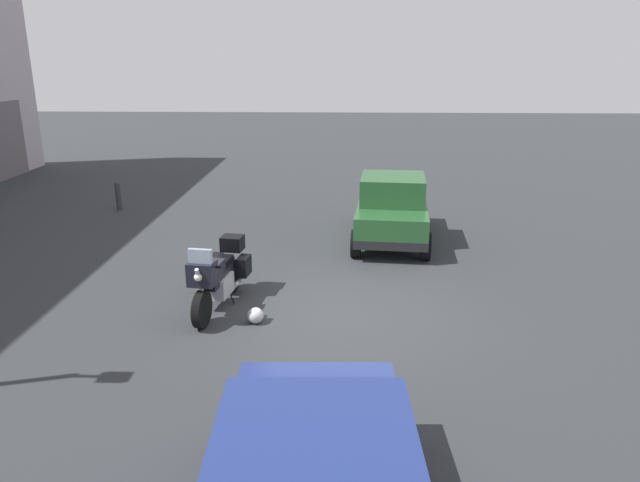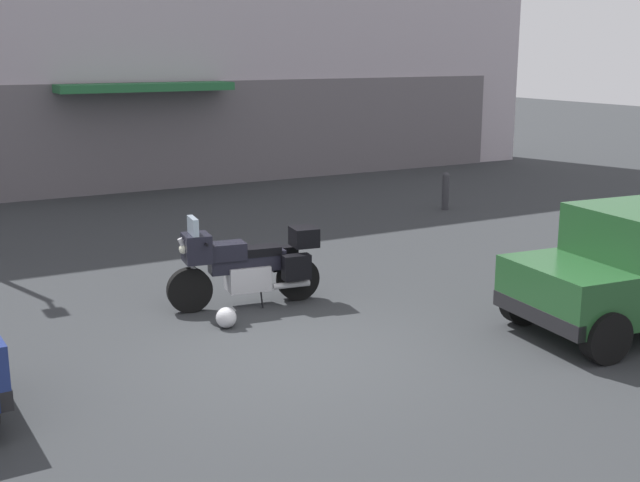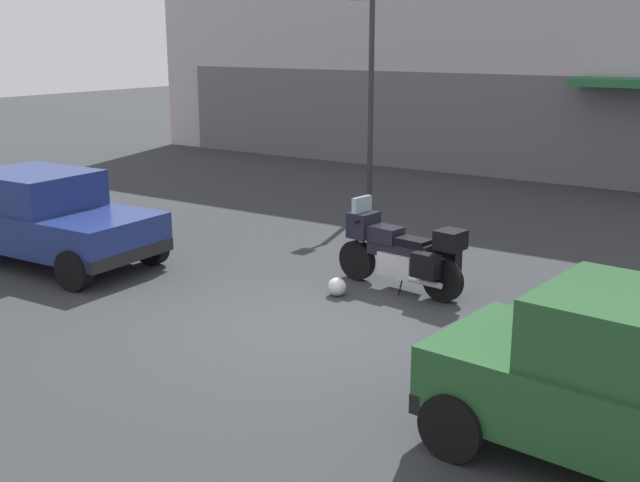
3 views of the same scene
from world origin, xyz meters
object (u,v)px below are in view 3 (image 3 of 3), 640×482
object	(u,v)px
helmet	(337,287)
streetlamp_curbside	(368,79)
motorcycle	(401,251)
car_sedan_far	(38,216)

from	to	relation	value
helmet	streetlamp_curbside	size ratio (longest dim) A/B	0.06
motorcycle	car_sedan_far	size ratio (longest dim) A/B	0.49
helmet	streetlamp_curbside	bearing A→B (deg)	116.84
car_sedan_far	streetlamp_curbside	world-z (taller)	streetlamp_curbside
motorcycle	car_sedan_far	xyz separation A→B (m)	(-5.97, -2.02, 0.16)
motorcycle	streetlamp_curbside	size ratio (longest dim) A/B	0.48
motorcycle	helmet	world-z (taller)	motorcycle
helmet	streetlamp_curbside	xyz separation A→B (m)	(-2.80, 5.53, 2.74)
motorcycle	car_sedan_far	bearing A→B (deg)	26.60
streetlamp_curbside	helmet	bearing A→B (deg)	-63.16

